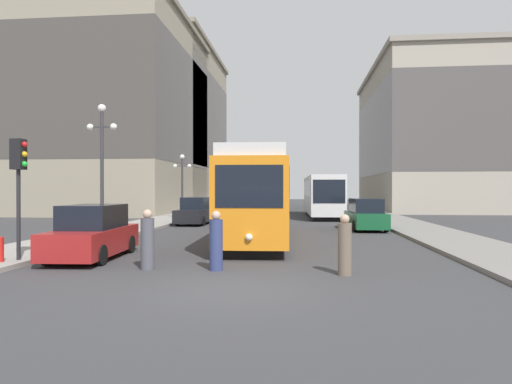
{
  "coord_description": "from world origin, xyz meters",
  "views": [
    {
      "loc": [
        1.64,
        -10.13,
        2.33
      ],
      "look_at": [
        -0.1,
        7.13,
        2.24
      ],
      "focal_mm": 31.18,
      "sensor_mm": 36.0,
      "label": 1
    }
  ],
  "objects_px": {
    "parked_car_left_mid": "(197,212)",
    "lamp_post_left_far": "(182,176)",
    "streetcar": "(260,194)",
    "parked_car_right_far": "(366,215)",
    "traffic_light_near_left": "(19,167)",
    "pedestrian_crossing_far": "(147,241)",
    "transit_bus": "(322,194)",
    "lamp_post_left_near": "(102,151)",
    "parked_car_left_far": "(227,205)",
    "pedestrian_on_sidewalk": "(216,243)",
    "parked_car_left_near": "(93,234)",
    "pedestrian_crossing_near": "(345,247)"
  },
  "relations": [
    {
      "from": "parked_car_left_mid",
      "to": "lamp_post_left_far",
      "type": "relative_size",
      "value": 1.04
    },
    {
      "from": "streetcar",
      "to": "parked_car_right_far",
      "type": "distance_m",
      "value": 7.45
    },
    {
      "from": "traffic_light_near_left",
      "to": "pedestrian_crossing_far",
      "type": "bearing_deg",
      "value": -5.37
    },
    {
      "from": "transit_bus",
      "to": "lamp_post_left_near",
      "type": "relative_size",
      "value": 2.12
    },
    {
      "from": "parked_car_left_far",
      "to": "pedestrian_on_sidewalk",
      "type": "distance_m",
      "value": 29.99
    },
    {
      "from": "parked_car_left_near",
      "to": "parked_car_right_far",
      "type": "bearing_deg",
      "value": 44.34
    },
    {
      "from": "pedestrian_crossing_near",
      "to": "pedestrian_on_sidewalk",
      "type": "height_order",
      "value": "pedestrian_on_sidewalk"
    },
    {
      "from": "transit_bus",
      "to": "pedestrian_crossing_near",
      "type": "relative_size",
      "value": 7.7
    },
    {
      "from": "parked_car_left_mid",
      "to": "parked_car_left_far",
      "type": "relative_size",
      "value": 1.05
    },
    {
      "from": "parked_car_left_mid",
      "to": "pedestrian_crossing_near",
      "type": "relative_size",
      "value": 3.04
    },
    {
      "from": "parked_car_left_near",
      "to": "lamp_post_left_near",
      "type": "xyz_separation_m",
      "value": [
        -1.9,
        4.8,
        3.24
      ]
    },
    {
      "from": "traffic_light_near_left",
      "to": "lamp_post_left_far",
      "type": "xyz_separation_m",
      "value": [
        -0.22,
        19.91,
        0.34
      ]
    },
    {
      "from": "transit_bus",
      "to": "lamp_post_left_far",
      "type": "height_order",
      "value": "lamp_post_left_far"
    },
    {
      "from": "pedestrian_crossing_near",
      "to": "lamp_post_left_far",
      "type": "bearing_deg",
      "value": -110.44
    },
    {
      "from": "parked_car_left_mid",
      "to": "pedestrian_crossing_near",
      "type": "height_order",
      "value": "parked_car_left_mid"
    },
    {
      "from": "parked_car_left_far",
      "to": "pedestrian_crossing_near",
      "type": "xyz_separation_m",
      "value": [
        8.24,
        -29.99,
        -0.07
      ]
    },
    {
      "from": "pedestrian_crossing_far",
      "to": "lamp_post_left_far",
      "type": "distance_m",
      "value": 20.95
    },
    {
      "from": "streetcar",
      "to": "lamp_post_left_near",
      "type": "relative_size",
      "value": 2.49
    },
    {
      "from": "parked_car_left_mid",
      "to": "parked_car_left_far",
      "type": "height_order",
      "value": "same"
    },
    {
      "from": "parked_car_right_far",
      "to": "lamp_post_left_far",
      "type": "bearing_deg",
      "value": -30.24
    },
    {
      "from": "parked_car_right_far",
      "to": "lamp_post_left_far",
      "type": "xyz_separation_m",
      "value": [
        -12.69,
        6.6,
        2.54
      ]
    },
    {
      "from": "parked_car_left_near",
      "to": "parked_car_left_mid",
      "type": "relative_size",
      "value": 0.9
    },
    {
      "from": "parked_car_left_mid",
      "to": "pedestrian_on_sidewalk",
      "type": "height_order",
      "value": "parked_car_left_mid"
    },
    {
      "from": "pedestrian_crossing_near",
      "to": "lamp_post_left_far",
      "type": "relative_size",
      "value": 0.34
    },
    {
      "from": "parked_car_left_near",
      "to": "parked_car_left_mid",
      "type": "distance_m",
      "value": 15.18
    },
    {
      "from": "transit_bus",
      "to": "parked_car_left_near",
      "type": "relative_size",
      "value": 2.83
    },
    {
      "from": "parked_car_left_far",
      "to": "lamp_post_left_near",
      "type": "height_order",
      "value": "lamp_post_left_near"
    },
    {
      "from": "pedestrian_crossing_far",
      "to": "lamp_post_left_near",
      "type": "height_order",
      "value": "lamp_post_left_near"
    },
    {
      "from": "streetcar",
      "to": "parked_car_left_mid",
      "type": "xyz_separation_m",
      "value": [
        -5.07,
        7.95,
        -1.26
      ]
    },
    {
      "from": "pedestrian_on_sidewalk",
      "to": "lamp_post_left_near",
      "type": "height_order",
      "value": "lamp_post_left_near"
    },
    {
      "from": "streetcar",
      "to": "parked_car_left_far",
      "type": "height_order",
      "value": "streetcar"
    },
    {
      "from": "pedestrian_crossing_near",
      "to": "pedestrian_crossing_far",
      "type": "distance_m",
      "value": 5.67
    },
    {
      "from": "parked_car_left_far",
      "to": "pedestrian_crossing_near",
      "type": "bearing_deg",
      "value": -77.84
    },
    {
      "from": "parked_car_right_far",
      "to": "parked_car_left_far",
      "type": "bearing_deg",
      "value": -58.71
    },
    {
      "from": "parked_car_left_mid",
      "to": "pedestrian_on_sidewalk",
      "type": "distance_m",
      "value": 17.61
    },
    {
      "from": "transit_bus",
      "to": "pedestrian_crossing_near",
      "type": "xyz_separation_m",
      "value": [
        -0.63,
        -26.28,
        -1.17
      ]
    },
    {
      "from": "pedestrian_crossing_near",
      "to": "parked_car_left_near",
      "type": "bearing_deg",
      "value": -61.38
    },
    {
      "from": "streetcar",
      "to": "pedestrian_crossing_near",
      "type": "relative_size",
      "value": 9.06
    },
    {
      "from": "parked_car_left_near",
      "to": "lamp_post_left_near",
      "type": "bearing_deg",
      "value": 108.24
    },
    {
      "from": "parked_car_right_far",
      "to": "pedestrian_on_sidewalk",
      "type": "height_order",
      "value": "parked_car_right_far"
    },
    {
      "from": "streetcar",
      "to": "pedestrian_crossing_far",
      "type": "relative_size",
      "value": 8.58
    },
    {
      "from": "transit_bus",
      "to": "lamp_post_left_far",
      "type": "bearing_deg",
      "value": -154.11
    },
    {
      "from": "streetcar",
      "to": "parked_car_right_far",
      "type": "bearing_deg",
      "value": 36.54
    },
    {
      "from": "parked_car_left_mid",
      "to": "traffic_light_near_left",
      "type": "xyz_separation_m",
      "value": [
        -1.68,
        -16.64,
        2.2
      ]
    },
    {
      "from": "transit_bus",
      "to": "pedestrian_crossing_far",
      "type": "height_order",
      "value": "transit_bus"
    },
    {
      "from": "streetcar",
      "to": "parked_car_left_far",
      "type": "xyz_separation_m",
      "value": [
        -5.08,
        20.59,
        -1.26
      ]
    },
    {
      "from": "transit_bus",
      "to": "lamp_post_left_far",
      "type": "distance_m",
      "value": 12.25
    },
    {
      "from": "pedestrian_on_sidewalk",
      "to": "parked_car_left_mid",
      "type": "bearing_deg",
      "value": -47.77
    },
    {
      "from": "transit_bus",
      "to": "traffic_light_near_left",
      "type": "distance_m",
      "value": 27.68
    },
    {
      "from": "parked_car_left_mid",
      "to": "pedestrian_crossing_far",
      "type": "bearing_deg",
      "value": -79.23
    }
  ]
}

